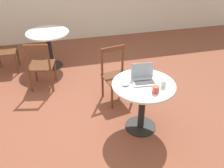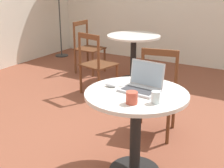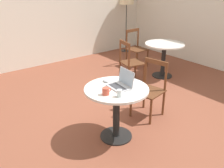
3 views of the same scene
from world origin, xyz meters
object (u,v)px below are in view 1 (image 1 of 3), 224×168
at_px(chair_mid_back, 2,51).
at_px(drinking_glass, 164,84).
at_px(chair_mid_left, 41,66).
at_px(mug, 156,89).
at_px(cafe_table_mid, 49,40).
at_px(laptop, 143,78).
at_px(cafe_table_near, 143,95).
at_px(mouse, 126,85).
at_px(chair_near_right, 116,76).

distance_m(chair_mid_back, drinking_glass, 3.30).
xyz_separation_m(chair_mid_left, mug, (-1.65, -1.40, 0.35)).
height_order(cafe_table_mid, chair_mid_back, chair_mid_back).
bearing_deg(laptop, mug, -168.95).
height_order(chair_mid_back, mug, chair_mid_back).
distance_m(chair_mid_left, mug, 2.19).
relative_size(cafe_table_near, mug, 6.71).
relative_size(cafe_table_near, laptop, 2.59).
height_order(mug, drinking_glass, same).
xyz_separation_m(cafe_table_near, mouse, (0.01, 0.24, 0.19)).
relative_size(chair_mid_left, drinking_glass, 9.81).
distance_m(cafe_table_mid, mouse, 2.42).
height_order(cafe_table_mid, chair_near_right, chair_near_right).
xyz_separation_m(chair_near_right, drinking_glass, (-0.92, -0.37, 0.35)).
bearing_deg(mug, cafe_table_near, 17.72).
relative_size(cafe_table_mid, chair_mid_back, 0.94).
distance_m(cafe_table_near, laptop, 0.23).
height_order(chair_mid_left, chair_mid_back, same).
bearing_deg(chair_near_right, mug, -167.29).
xyz_separation_m(cafe_table_near, chair_near_right, (0.79, 0.16, -0.13)).
bearing_deg(cafe_table_mid, cafe_table_near, -152.72).
distance_m(cafe_table_mid, drinking_glass, 2.75).
bearing_deg(mouse, drinking_glass, -106.75).
xyz_separation_m(chair_near_right, laptop, (-0.72, -0.17, 0.35)).
height_order(cafe_table_near, drinking_glass, drinking_glass).
xyz_separation_m(cafe_table_near, chair_mid_left, (1.43, 1.33, -0.13)).
xyz_separation_m(chair_mid_back, drinking_glass, (-2.38, -2.26, 0.35)).
height_order(chair_mid_back, drinking_glass, chair_mid_back).
height_order(cafe_table_mid, mouse, mouse).
bearing_deg(drinking_glass, chair_near_right, 22.15).
distance_m(chair_near_right, drinking_glass, 1.05).
xyz_separation_m(chair_mid_left, mouse, (-1.42, -1.08, 0.32)).
distance_m(chair_near_right, mug, 1.09).
distance_m(chair_near_right, laptop, 0.82).
bearing_deg(chair_mid_left, cafe_table_near, -137.21).
bearing_deg(chair_mid_back, mouse, -141.26).
height_order(cafe_table_near, mouse, mouse).
bearing_deg(chair_mid_back, cafe_table_near, -137.79).
distance_m(chair_mid_left, chair_mid_back, 1.09).
relative_size(cafe_table_near, mouse, 8.31).
distance_m(laptop, mouse, 0.27).
bearing_deg(chair_mid_left, chair_near_right, -118.92).
height_order(mouse, drinking_glass, drinking_glass).
distance_m(chair_mid_back, mouse, 2.89).
distance_m(cafe_table_mid, chair_mid_back, 0.90).
bearing_deg(drinking_glass, cafe_table_near, 59.29).
bearing_deg(mug, mouse, 53.86).
relative_size(chair_mid_left, laptop, 2.76).
height_order(cafe_table_mid, chair_mid_left, chair_mid_left).
xyz_separation_m(chair_mid_back, mouse, (-2.24, -1.80, 0.32)).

